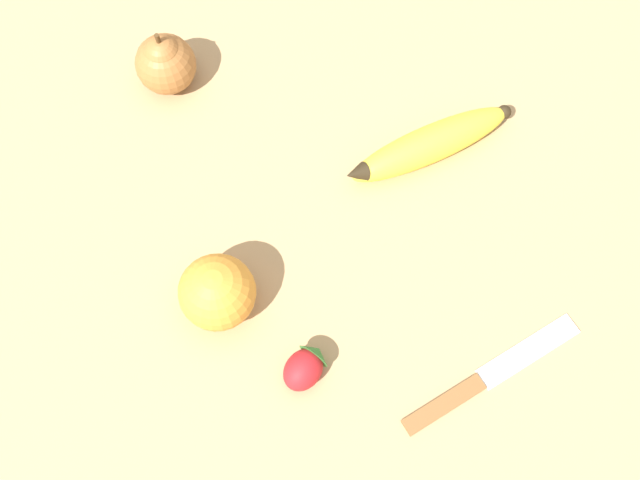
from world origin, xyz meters
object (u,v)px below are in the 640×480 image
at_px(orange, 217,292).
at_px(paring_knife, 486,378).
at_px(pear, 165,62).
at_px(banana, 429,145).
at_px(strawberry, 305,367).

relative_size(orange, paring_knife, 0.39).
height_order(orange, pear, pear).
relative_size(banana, strawberry, 3.46).
bearing_deg(pear, paring_knife, -56.84).
xyz_separation_m(banana, pear, (-0.26, 0.14, 0.02)).
distance_m(pear, paring_knife, 0.46).
xyz_separation_m(pear, paring_knife, (0.25, -0.39, -0.03)).
height_order(banana, orange, orange).
height_order(pear, strawberry, pear).
height_order(banana, strawberry, banana).
height_order(orange, strawberry, orange).
bearing_deg(paring_knife, pear, -167.03).
xyz_separation_m(banana, orange, (-0.24, -0.13, 0.02)).
height_order(banana, pear, pear).
bearing_deg(orange, pear, 94.12).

